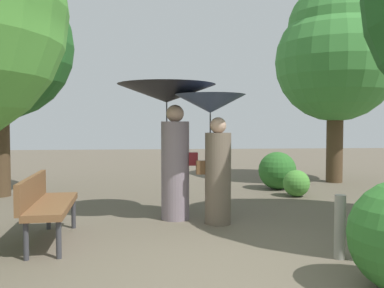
{
  "coord_description": "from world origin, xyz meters",
  "views": [
    {
      "loc": [
        -0.63,
        -4.03,
        1.47
      ],
      "look_at": [
        0.0,
        2.79,
        1.14
      ],
      "focal_mm": 38.51,
      "sensor_mm": 36.0,
      "label": 1
    }
  ],
  "objects_px": {
    "person_left": "(170,118)",
    "park_bench": "(46,202)",
    "path_marker_post": "(340,227)",
    "person_right": "(214,134)",
    "tree_near_right": "(336,51)"
  },
  "relations": [
    {
      "from": "person_left",
      "to": "park_bench",
      "type": "xyz_separation_m",
      "value": [
        -1.58,
        -1.13,
        -1.06
      ]
    },
    {
      "from": "park_bench",
      "to": "path_marker_post",
      "type": "relative_size",
      "value": 2.18
    },
    {
      "from": "person_right",
      "to": "tree_near_right",
      "type": "bearing_deg",
      "value": -34.73
    },
    {
      "from": "person_left",
      "to": "park_bench",
      "type": "height_order",
      "value": "person_left"
    },
    {
      "from": "person_left",
      "to": "path_marker_post",
      "type": "bearing_deg",
      "value": -131.53
    },
    {
      "from": "person_right",
      "to": "path_marker_post",
      "type": "relative_size",
      "value": 2.71
    },
    {
      "from": "person_left",
      "to": "person_right",
      "type": "relative_size",
      "value": 1.09
    },
    {
      "from": "path_marker_post",
      "to": "person_right",
      "type": "bearing_deg",
      "value": 123.66
    },
    {
      "from": "person_right",
      "to": "path_marker_post",
      "type": "bearing_deg",
      "value": -138.57
    },
    {
      "from": "park_bench",
      "to": "path_marker_post",
      "type": "bearing_deg",
      "value": -109.72
    },
    {
      "from": "path_marker_post",
      "to": "tree_near_right",
      "type": "bearing_deg",
      "value": 66.16
    },
    {
      "from": "park_bench",
      "to": "tree_near_right",
      "type": "xyz_separation_m",
      "value": [
        5.89,
        4.79,
        2.78
      ]
    },
    {
      "from": "tree_near_right",
      "to": "path_marker_post",
      "type": "distance_m",
      "value": 6.92
    },
    {
      "from": "person_left",
      "to": "tree_near_right",
      "type": "bearing_deg",
      "value": -41.84
    },
    {
      "from": "person_right",
      "to": "tree_near_right",
      "type": "xyz_separation_m",
      "value": [
        3.68,
        4.01,
        1.97
      ]
    }
  ]
}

